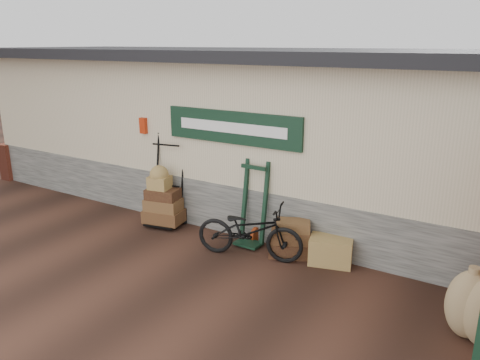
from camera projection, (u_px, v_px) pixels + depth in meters
name	position (u px, v px, depth m)	size (l,w,h in m)	color
ground	(216.00, 259.00, 7.46)	(80.00, 80.00, 0.00)	black
station_building	(293.00, 132.00, 9.24)	(14.40, 4.10, 3.20)	#4C4C47
porter_trolley	(167.00, 179.00, 8.75)	(0.87, 0.65, 1.73)	black
green_barrow	(253.00, 204.00, 7.85)	(0.52, 0.44, 1.44)	black
suitcase_stack	(291.00, 238.00, 7.53)	(0.68, 0.43, 0.60)	#361711
wicker_hamper	(331.00, 251.00, 7.26)	(0.65, 0.42, 0.42)	olive
bicycle	(250.00, 228.00, 7.39)	(1.74, 0.61, 1.01)	black
burlap_sack_left	(469.00, 305.00, 5.39)	(0.53, 0.44, 0.85)	#826246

